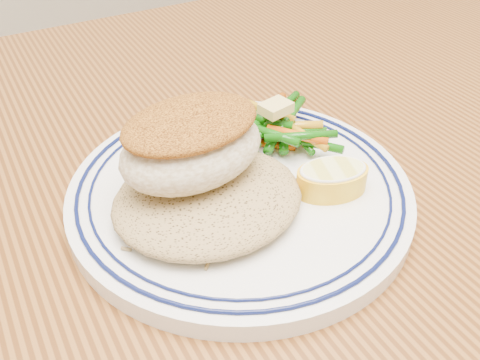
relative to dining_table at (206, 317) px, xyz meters
name	(u,v)px	position (x,y,z in m)	size (l,w,h in m)	color
dining_table	(206,317)	(0.00, 0.00, 0.00)	(1.50, 0.90, 0.75)	#532C10
plate	(240,191)	(0.04, 0.02, 0.11)	(0.26, 0.26, 0.02)	white
rice_pilaf	(208,195)	(0.01, 0.01, 0.13)	(0.14, 0.12, 0.03)	olive
fish_fillet	(192,143)	(0.01, 0.02, 0.16)	(0.12, 0.09, 0.05)	beige
vegetable_pile	(267,129)	(0.09, 0.06, 0.13)	(0.11, 0.11, 0.03)	#BD4E09
butter_pat	(276,108)	(0.10, 0.06, 0.15)	(0.02, 0.02, 0.01)	#E0C96E
lemon_wedge	(332,178)	(0.10, -0.02, 0.12)	(0.06, 0.06, 0.02)	yellow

